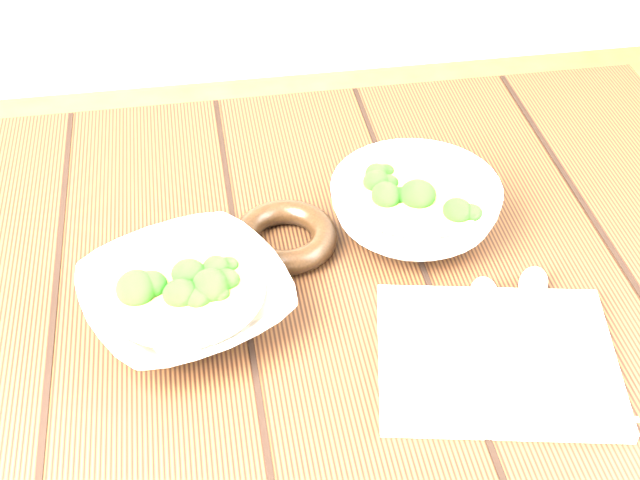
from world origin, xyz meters
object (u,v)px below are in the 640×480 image
Objects in this scene: soup_bowl_back at (415,206)px; trivet at (285,237)px; napkin at (496,358)px; table at (267,365)px; soup_bowl_front at (186,298)px.

trivet is at bearing -176.88° from soup_bowl_back.
soup_bowl_back is 0.84× the size of napkin.
soup_bowl_back is 0.22m from napkin.
trivet reaches higher than table.
table is at bearing -116.59° from trivet.
table is 0.15m from trivet.
table is 6.18× the size of soup_bowl_back.
napkin is at bearing -32.97° from table.
trivet is 0.28m from napkin.
trivet is at bearing 63.41° from table.
soup_bowl_front is 1.36× the size of soup_bowl_back.
soup_bowl_front is at bearing -158.76° from soup_bowl_back.
napkin is at bearing -20.95° from soup_bowl_front.
soup_bowl_back reaches higher than trivet.
table is at bearing 18.25° from soup_bowl_front.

